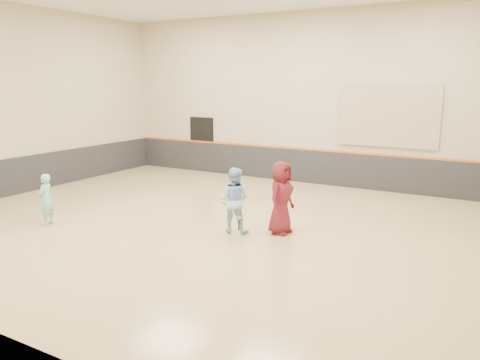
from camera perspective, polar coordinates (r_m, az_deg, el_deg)
The scene contains 14 objects.
room at distance 11.76m, azimuth -2.79°, elevation -1.74°, with size 15.04×12.04×6.22m.
wainscot_back at distance 17.04m, azimuth 7.99°, elevation 1.67°, with size 14.90×0.04×1.20m, color #232326.
wainscot_left at distance 16.94m, azimuth -24.69°, elevation 0.63°, with size 0.04×11.90×1.20m, color #232326.
accent_stripe at distance 16.94m, azimuth 8.04°, elevation 3.73°, with size 14.90×0.03×0.06m, color #D85914.
acoustic_panel at distance 15.99m, azimuth 17.60°, elevation 7.44°, with size 3.20×0.08×2.00m, color tan.
doorway at distance 19.06m, azimuth -4.66°, elevation 4.33°, with size 1.10×0.05×2.20m, color black.
girl at distance 12.81m, azimuth -22.60°, elevation -2.23°, with size 0.48×0.32×1.32m, color #78D1C1.
instructor at distance 11.24m, azimuth -0.74°, elevation -2.46°, with size 0.77×0.60×1.59m, color #97C1E9.
young_man at distance 11.18m, azimuth 5.03°, elevation -2.16°, with size 0.86×0.56×1.75m, color maroon.
held_racket at distance 10.94m, azimuth -0.06°, elevation -3.87°, with size 0.43×0.43×0.65m, color #B5CC2C, non-canonical shape.
spare_racket at distance 14.34m, azimuth -2.31°, elevation -2.48°, with size 0.74×0.74×0.06m, color #A7DB30, non-canonical shape.
ball_under_racket at distance 11.38m, azimuth -2.33°, elevation -6.27°, with size 0.07×0.07×0.07m, color #CEE836.
ball_in_hand at distance 10.99m, azimuth 5.44°, elevation -1.30°, with size 0.07×0.07×0.07m, color #D1E234.
ball_beside_spare at distance 14.91m, azimuth 4.33°, elevation -1.93°, with size 0.07×0.07×0.07m, color #B7CD2F.
Camera 1 is at (6.12, -9.66, 3.56)m, focal length 35.00 mm.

